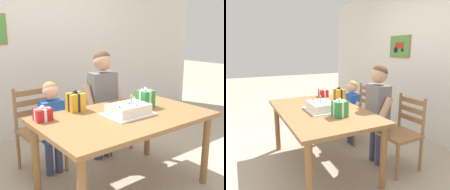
# 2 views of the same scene
# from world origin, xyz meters

# --- Properties ---
(ground_plane) EXTENTS (20.00, 20.00, 0.00)m
(ground_plane) POSITION_xyz_m (0.00, 0.00, 0.00)
(ground_plane) COLOR tan
(back_wall) EXTENTS (6.40, 0.11, 2.60)m
(back_wall) POSITION_xyz_m (-0.00, 1.90, 1.30)
(back_wall) COLOR silver
(back_wall) RESTS_ON ground
(dining_table) EXTENTS (1.59, 0.98, 0.76)m
(dining_table) POSITION_xyz_m (0.00, 0.00, 0.67)
(dining_table) COLOR olive
(dining_table) RESTS_ON ground
(birthday_cake) EXTENTS (0.44, 0.34, 0.19)m
(birthday_cake) POSITION_xyz_m (0.03, -0.01, 0.80)
(birthday_cake) COLOR white
(birthday_cake) RESTS_ON dining_table
(gift_box_red_large) EXTENTS (0.15, 0.15, 0.21)m
(gift_box_red_large) POSITION_xyz_m (0.34, 0.08, 0.84)
(gift_box_red_large) COLOR #2D8E42
(gift_box_red_large) RESTS_ON dining_table
(gift_box_beside_cake) EXTENTS (0.15, 0.13, 0.14)m
(gift_box_beside_cake) POSITION_xyz_m (-0.66, 0.31, 0.81)
(gift_box_beside_cake) COLOR red
(gift_box_beside_cake) RESTS_ON dining_table
(gift_box_corner_small) EXTENTS (0.16, 0.13, 0.21)m
(gift_box_corner_small) POSITION_xyz_m (-0.28, 0.39, 0.84)
(gift_box_corner_small) COLOR gold
(gift_box_corner_small) RESTS_ON dining_table
(chair_left) EXTENTS (0.44, 0.44, 0.92)m
(chair_left) POSITION_xyz_m (-0.48, 0.88, 0.47)
(chair_left) COLOR #996B42
(chair_left) RESTS_ON ground
(chair_right) EXTENTS (0.44, 0.44, 0.92)m
(chair_right) POSITION_xyz_m (0.48, 0.88, 0.47)
(chair_right) COLOR #996B42
(chair_right) RESTS_ON ground
(child_older) EXTENTS (0.48, 0.28, 1.30)m
(child_older) POSITION_xyz_m (0.24, 0.68, 0.79)
(child_older) COLOR #38426B
(child_older) RESTS_ON ground
(child_younger) EXTENTS (0.37, 0.21, 1.02)m
(child_younger) POSITION_xyz_m (-0.41, 0.68, 0.62)
(child_younger) COLOR #38426B
(child_younger) RESTS_ON ground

